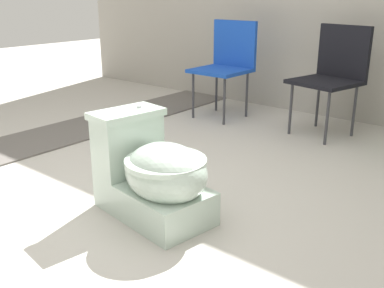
{
  "coord_description": "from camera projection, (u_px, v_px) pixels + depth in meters",
  "views": [
    {
      "loc": [
        1.69,
        -1.39,
        1.08
      ],
      "look_at": [
        0.24,
        0.36,
        0.3
      ],
      "focal_mm": 42.0,
      "sensor_mm": 36.0,
      "label": 1
    }
  ],
  "objects": [
    {
      "name": "ground_plane",
      "position": [
        114.0,
        205.0,
        2.39
      ],
      "size": [
        14.0,
        14.0,
        0.0
      ],
      "primitive_type": "plane",
      "color": "#B7B2A8"
    },
    {
      "name": "folding_chair_middle",
      "position": [
        334.0,
        69.0,
        3.44
      ],
      "size": [
        0.52,
        0.52,
        0.83
      ],
      "rotation": [
        0.0,
        0.0,
        -1.79
      ],
      "color": "black",
      "rests_on": "ground"
    },
    {
      "name": "toilet",
      "position": [
        154.0,
        175.0,
        2.21
      ],
      "size": [
        0.68,
        0.46,
        0.52
      ],
      "rotation": [
        0.0,
        0.0,
        -0.15
      ],
      "color": "#B2C6B7",
      "rests_on": "ground"
    },
    {
      "name": "gravel_strip",
      "position": [
        55.0,
        135.0,
        3.51
      ],
      "size": [
        0.56,
        8.0,
        0.01
      ],
      "primitive_type": "cube",
      "color": "#605B56",
      "rests_on": "ground"
    },
    {
      "name": "folding_chair_left",
      "position": [
        228.0,
        59.0,
        3.95
      ],
      "size": [
        0.44,
        0.44,
        0.83
      ],
      "rotation": [
        0.0,
        0.0,
        -1.58
      ],
      "color": "#1947B2",
      "rests_on": "ground"
    }
  ]
}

